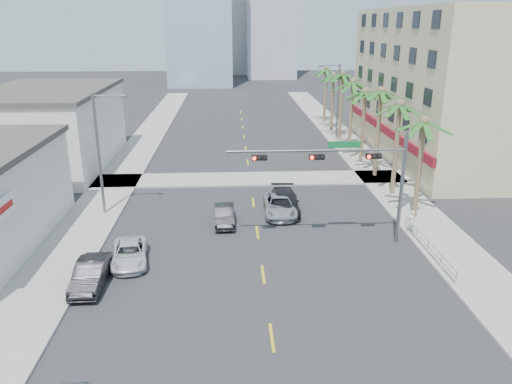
# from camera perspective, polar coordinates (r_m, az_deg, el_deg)

# --- Properties ---
(ground) EXTENTS (260.00, 260.00, 0.00)m
(ground) POSITION_cam_1_polar(r_m,az_deg,el_deg) (25.32, 1.44, -13.68)
(ground) COLOR #262628
(ground) RESTS_ON ground
(sidewalk_right) EXTENTS (4.00, 120.00, 0.15)m
(sidewalk_right) POSITION_cam_1_polar(r_m,az_deg,el_deg) (45.56, 14.69, 0.93)
(sidewalk_right) COLOR gray
(sidewalk_right) RESTS_ON ground
(sidewalk_left) EXTENTS (4.00, 120.00, 0.15)m
(sidewalk_left) POSITION_cam_1_polar(r_m,az_deg,el_deg) (44.64, -16.15, 0.43)
(sidewalk_left) COLOR gray
(sidewalk_left) RESTS_ON ground
(sidewalk_cross) EXTENTS (80.00, 4.00, 0.15)m
(sidewalk_cross) POSITION_cam_1_polar(r_m,az_deg,el_deg) (45.38, -0.68, 1.50)
(sidewalk_cross) COLOR gray
(sidewalk_cross) RESTS_ON ground
(building_right) EXTENTS (15.25, 28.00, 15.00)m
(building_right) POSITION_cam_1_polar(r_m,az_deg,el_deg) (56.83, 22.14, 11.33)
(building_right) COLOR tan
(building_right) RESTS_ON ground
(building_left_far) EXTENTS (11.00, 18.00, 7.20)m
(building_left_far) POSITION_cam_1_polar(r_m,az_deg,el_deg) (53.33, -22.56, 6.60)
(building_left_far) COLOR beige
(building_left_far) RESTS_ON ground
(traffic_signal_mast) EXTENTS (11.12, 0.54, 7.20)m
(traffic_signal_mast) POSITION_cam_1_polar(r_m,az_deg,el_deg) (31.37, 10.99, 2.68)
(traffic_signal_mast) COLOR slate
(traffic_signal_mast) RESTS_ON ground
(palm_tree_0) EXTENTS (4.80, 4.80, 7.80)m
(palm_tree_0) POSITION_cam_1_polar(r_m,az_deg,el_deg) (36.44, 18.68, 7.54)
(palm_tree_0) COLOR brown
(palm_tree_0) RESTS_ON ground
(palm_tree_1) EXTENTS (4.80, 4.80, 8.16)m
(palm_tree_1) POSITION_cam_1_polar(r_m,az_deg,el_deg) (41.19, 16.15, 9.49)
(palm_tree_1) COLOR brown
(palm_tree_1) RESTS_ON ground
(palm_tree_2) EXTENTS (4.80, 4.80, 8.52)m
(palm_tree_2) POSITION_cam_1_polar(r_m,az_deg,el_deg) (46.04, 14.12, 11.02)
(palm_tree_2) COLOR brown
(palm_tree_2) RESTS_ON ground
(palm_tree_3) EXTENTS (4.80, 4.80, 7.80)m
(palm_tree_3) POSITION_cam_1_polar(r_m,az_deg,el_deg) (51.08, 12.39, 11.08)
(palm_tree_3) COLOR brown
(palm_tree_3) RESTS_ON ground
(palm_tree_4) EXTENTS (4.80, 4.80, 8.16)m
(palm_tree_4) POSITION_cam_1_polar(r_m,az_deg,el_deg) (56.04, 11.03, 12.19)
(palm_tree_4) COLOR brown
(palm_tree_4) RESTS_ON ground
(palm_tree_5) EXTENTS (4.80, 4.80, 8.52)m
(palm_tree_5) POSITION_cam_1_polar(r_m,az_deg,el_deg) (61.04, 9.89, 13.10)
(palm_tree_5) COLOR brown
(palm_tree_5) RESTS_ON ground
(palm_tree_6) EXTENTS (4.80, 4.80, 7.80)m
(palm_tree_6) POSITION_cam_1_polar(r_m,az_deg,el_deg) (66.16, 8.86, 12.98)
(palm_tree_6) COLOR brown
(palm_tree_6) RESTS_ON ground
(palm_tree_7) EXTENTS (4.80, 4.80, 8.16)m
(palm_tree_7) POSITION_cam_1_polar(r_m,az_deg,el_deg) (71.21, 8.03, 13.70)
(palm_tree_7) COLOR brown
(palm_tree_7) RESTS_ON ground
(streetlight_left) EXTENTS (2.55, 0.25, 9.00)m
(streetlight_left) POSITION_cam_1_polar(r_m,az_deg,el_deg) (37.46, -17.30, 4.79)
(streetlight_left) COLOR slate
(streetlight_left) RESTS_ON ground
(streetlight_right) EXTENTS (2.55, 0.25, 9.00)m
(streetlight_right) POSITION_cam_1_polar(r_m,az_deg,el_deg) (61.23, 9.18, 10.59)
(streetlight_right) COLOR slate
(streetlight_right) RESTS_ON ground
(guardrail) EXTENTS (0.08, 8.08, 1.00)m
(guardrail) POSITION_cam_1_polar(r_m,az_deg,el_deg) (32.50, 19.11, -5.73)
(guardrail) COLOR silver
(guardrail) RESTS_ON ground
(car_parked_mid) EXTENTS (1.56, 4.34, 1.42)m
(car_parked_mid) POSITION_cam_1_polar(r_m,az_deg,el_deg) (28.72, -18.36, -8.90)
(car_parked_mid) COLOR black
(car_parked_mid) RESTS_ON ground
(car_parked_far) EXTENTS (2.59, 4.60, 1.21)m
(car_parked_far) POSITION_cam_1_polar(r_m,az_deg,el_deg) (30.70, -14.25, -6.85)
(car_parked_far) COLOR silver
(car_parked_far) RESTS_ON ground
(car_lane_left) EXTENTS (1.48, 3.97, 1.29)m
(car_lane_left) POSITION_cam_1_polar(r_m,az_deg,el_deg) (35.44, -3.63, -2.65)
(car_lane_left) COLOR black
(car_lane_left) RESTS_ON ground
(car_lane_center) EXTENTS (2.41, 5.06, 1.39)m
(car_lane_center) POSITION_cam_1_polar(r_m,az_deg,el_deg) (37.11, 2.74, -1.54)
(car_lane_center) COLOR silver
(car_lane_center) RESTS_ON ground
(car_lane_right) EXTENTS (2.29, 5.27, 1.51)m
(car_lane_right) POSITION_cam_1_polar(r_m,az_deg,el_deg) (37.62, 3.27, -1.17)
(car_lane_right) COLOR black
(car_lane_right) RESTS_ON ground
(pedestrian) EXTENTS (0.67, 0.57, 1.56)m
(pedestrian) POSITION_cam_1_polar(r_m,az_deg,el_deg) (35.09, 17.31, -3.24)
(pedestrian) COLOR silver
(pedestrian) RESTS_ON sidewalk_right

